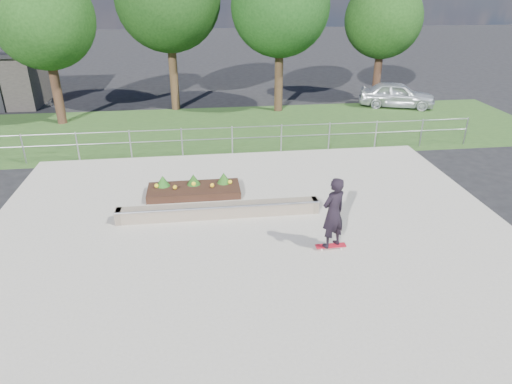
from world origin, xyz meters
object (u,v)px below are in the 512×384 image
at_px(skateboarder, 333,213).
at_px(parked_car, 397,95).
at_px(grind_ledge, 219,210).
at_px(planter_bed, 194,189).

height_order(skateboarder, parked_car, skateboarder).
height_order(grind_ledge, skateboarder, skateboarder).
height_order(planter_bed, skateboarder, skateboarder).
xyz_separation_m(planter_bed, parked_car, (11.21, 10.14, 0.45)).
distance_m(skateboarder, parked_car, 15.94).
xyz_separation_m(planter_bed, skateboarder, (3.56, -3.84, 0.86)).
relative_size(grind_ledge, skateboarder, 2.98).
bearing_deg(parked_car, planter_bed, 151.20).
bearing_deg(planter_bed, skateboarder, -47.22).
bearing_deg(parked_car, skateboarder, 170.38).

